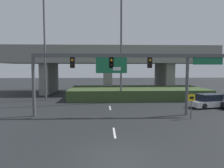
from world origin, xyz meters
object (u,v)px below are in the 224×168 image
Objects in this scene: speed_limit_sign at (191,102)px; parked_sedan_near_right at (209,101)px; highway_light_pole_near at (121,28)px; highway_light_pole_far at (44,30)px; signal_gantry at (124,65)px.

speed_limit_sign is 6.58m from parked_sedan_near_right.
highway_light_pole_near is 10.04m from highway_light_pole_far.
highway_light_pole_near is at bearing -12.06° from highway_light_pole_far.
highway_light_pole_near is at bearing 144.31° from parked_sedan_near_right.
parked_sedan_near_right is at bearing 20.17° from signal_gantry.
parked_sedan_near_right is (19.14, -5.99, -8.48)m from highway_light_pole_far.
signal_gantry is 6.56m from speed_limit_sign.
highway_light_pole_near reaches higher than signal_gantry.
signal_gantry is 3.68× the size of parked_sedan_near_right.
speed_limit_sign reaches higher than parked_sedan_near_right.
highway_light_pole_far is (-9.49, 9.53, 4.58)m from signal_gantry.
highway_light_pole_far is (-15.03, 11.07, 7.74)m from speed_limit_sign.
signal_gantry is 0.99× the size of highway_light_pole_near.
parked_sedan_near_right is at bearing -17.37° from highway_light_pole_far.
speed_limit_sign is at bearing -15.53° from signal_gantry.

